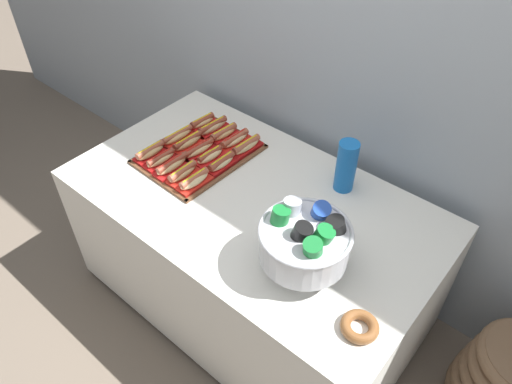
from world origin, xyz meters
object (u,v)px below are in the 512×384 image
object	(u,v)px
hot_dog_12	(224,134)
cup_stack	(346,166)
hot_dog_2	(172,166)
punch_bowl	(305,241)
hot_dog_14	(246,146)
hot_dog_11	(213,127)
hot_dog_10	(202,122)
hot_dog_5	(177,137)
hot_dog_9	(221,163)
hot_dog_13	(235,140)
hot_dog_1	(161,159)
serving_tray	(199,155)
hot_dog_0	(150,152)
hot_dog_6	(188,143)
hot_dog_3	(183,173)
hot_dog_7	(199,150)
hot_dog_8	(210,156)
hot_dog_4	(194,181)
buffet_table	(252,251)
donut	(360,327)

from	to	relation	value
hot_dog_12	cup_stack	size ratio (longest dim) A/B	0.69
hot_dog_2	punch_bowl	bearing A→B (deg)	-4.33
hot_dog_2	hot_dog_14	xyz separation A→B (m)	(0.16, 0.33, -0.00)
hot_dog_11	hot_dog_10	bearing A→B (deg)	178.18
hot_dog_2	hot_dog_10	bearing A→B (deg)	112.63
hot_dog_5	hot_dog_9	distance (m)	0.30
hot_dog_12	hot_dog_13	size ratio (longest dim) A/B	0.92
hot_dog_1	hot_dog_14	world-z (taller)	hot_dog_14
hot_dog_14	serving_tray	bearing A→B (deg)	-134.09
hot_dog_0	punch_bowl	world-z (taller)	punch_bowl
hot_dog_6	hot_dog_3	bearing A→B (deg)	-49.54
hot_dog_2	hot_dog_11	distance (m)	0.34
hot_dog_7	hot_dog_8	bearing A→B (deg)	-1.82
hot_dog_14	hot_dog_13	bearing A→B (deg)	178.18
hot_dog_0	hot_dog_13	world-z (taller)	hot_dog_0
hot_dog_0	hot_dog_4	bearing A→B (deg)	-1.82
buffet_table	cup_stack	distance (m)	0.62
hot_dog_0	hot_dog_1	bearing A→B (deg)	-1.82
hot_dog_1	hot_dog_4	size ratio (longest dim) A/B	0.99
hot_dog_8	hot_dog_12	world-z (taller)	hot_dog_12
hot_dog_0	hot_dog_1	xyz separation A→B (m)	(0.07, -0.00, -0.00)
cup_stack	hot_dog_4	bearing A→B (deg)	-139.98
hot_dog_0	hot_dog_7	world-z (taller)	hot_dog_0
hot_dog_1	hot_dog_9	distance (m)	0.28
hot_dog_12	donut	bearing A→B (deg)	-24.42
hot_dog_4	hot_dog_11	size ratio (longest dim) A/B	0.90
hot_dog_9	buffet_table	bearing A→B (deg)	-13.31
hot_dog_3	hot_dog_0	bearing A→B (deg)	178.18
hot_dog_1	hot_dog_12	xyz separation A→B (m)	(0.09, 0.33, 0.00)
hot_dog_3	hot_dog_7	size ratio (longest dim) A/B	0.87
buffet_table	hot_dog_10	size ratio (longest dim) A/B	10.14
hot_dog_6	hot_dog_12	world-z (taller)	same
hot_dog_12	hot_dog_11	bearing A→B (deg)	178.18
hot_dog_1	hot_dog_2	size ratio (longest dim) A/B	0.94
hot_dog_6	hot_dog_8	world-z (taller)	hot_dog_6
hot_dog_7	donut	xyz separation A→B (m)	(1.06, -0.31, -0.02)
hot_dog_6	hot_dog_11	size ratio (longest dim) A/B	0.96
hot_dog_10	punch_bowl	distance (m)	1.00
hot_dog_10	hot_dog_7	bearing A→B (deg)	-49.54
cup_stack	donut	bearing A→B (deg)	-53.03
donut	punch_bowl	bearing A→B (deg)	163.00
donut	hot_dog_12	bearing A→B (deg)	155.58
hot_dog_2	donut	size ratio (longest dim) A/B	1.36
hot_dog_0	hot_dog_4	size ratio (longest dim) A/B	0.98
hot_dog_13	hot_dog_14	size ratio (longest dim) A/B	0.99
hot_dog_8	cup_stack	world-z (taller)	cup_stack
hot_dog_12	cup_stack	bearing A→B (deg)	7.23
hot_dog_8	donut	xyz separation A→B (m)	(0.98, -0.31, -0.02)
hot_dog_5	cup_stack	distance (m)	0.83
hot_dog_11	donut	bearing A→B (deg)	-23.07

